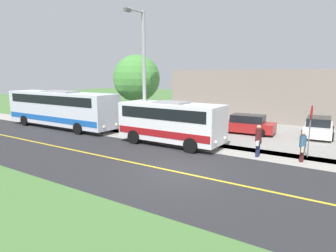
% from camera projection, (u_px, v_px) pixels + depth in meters
% --- Properties ---
extents(ground_plane, '(120.00, 120.00, 0.00)m').
position_uv_depth(ground_plane, '(178.00, 172.00, 13.85)').
color(ground_plane, '#477238').
extents(road_surface, '(8.00, 100.00, 0.01)m').
position_uv_depth(road_surface, '(178.00, 172.00, 13.85)').
color(road_surface, '#28282B').
rests_on(road_surface, ground).
extents(sidewalk, '(2.40, 100.00, 0.01)m').
position_uv_depth(sidewalk, '(222.00, 149.00, 18.14)').
color(sidewalk, '#9E9991').
rests_on(sidewalk, ground).
extents(parking_lot_surface, '(14.00, 36.00, 0.01)m').
position_uv_depth(parking_lot_surface, '(296.00, 134.00, 22.45)').
color(parking_lot_surface, gray).
rests_on(parking_lot_surface, ground).
extents(road_centre_line, '(0.16, 100.00, 0.00)m').
position_uv_depth(road_centre_line, '(178.00, 172.00, 13.85)').
color(road_centre_line, gold).
rests_on(road_centre_line, ground).
extents(shuttle_bus_front, '(2.70, 6.96, 2.79)m').
position_uv_depth(shuttle_bus_front, '(171.00, 121.00, 19.07)').
color(shuttle_bus_front, white).
rests_on(shuttle_bus_front, ground).
extents(transit_bus_rear, '(2.67, 11.46, 3.12)m').
position_uv_depth(transit_bus_rear, '(61.00, 107.00, 25.01)').
color(transit_bus_rear, silver).
rests_on(transit_bus_rear, ground).
extents(pedestrian_with_bags, '(0.72, 0.34, 1.61)m').
position_uv_depth(pedestrian_with_bags, '(303.00, 146.00, 15.37)').
color(pedestrian_with_bags, '#4C1919').
rests_on(pedestrian_with_bags, ground).
extents(pedestrian_waiting, '(0.72, 0.34, 1.79)m').
position_uv_depth(pedestrian_waiting, '(258.00, 140.00, 16.29)').
color(pedestrian_waiting, '#1E2347').
rests_on(pedestrian_waiting, ground).
extents(stop_sign, '(0.76, 0.07, 2.88)m').
position_uv_depth(stop_sign, '(311.00, 122.00, 16.01)').
color(stop_sign, slate).
rests_on(stop_sign, ground).
extents(street_light_pole, '(1.97, 0.24, 8.68)m').
position_uv_depth(street_light_pole, '(143.00, 70.00, 20.16)').
color(street_light_pole, '#9E9EA3').
rests_on(street_light_pole, ground).
extents(parked_car_near, '(2.29, 4.53, 1.45)m').
position_uv_depth(parked_car_near, '(246.00, 124.00, 22.75)').
color(parked_car_near, '#A51E1E').
rests_on(parked_car_near, ground).
extents(parked_car_far, '(4.53, 2.28, 1.45)m').
position_uv_depth(parked_car_far, '(318.00, 127.00, 21.56)').
color(parked_car_far, white).
rests_on(parked_car_far, ground).
extents(tree_curbside, '(3.75, 3.75, 6.03)m').
position_uv_depth(tree_curbside, '(137.00, 79.00, 23.75)').
color(tree_curbside, brown).
rests_on(tree_curbside, ground).
extents(commercial_building, '(10.00, 22.92, 4.93)m').
position_uv_depth(commercial_building, '(291.00, 94.00, 30.67)').
color(commercial_building, gray).
rests_on(commercial_building, ground).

